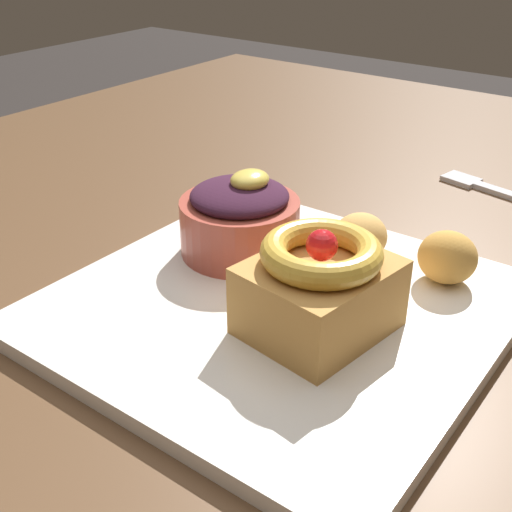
# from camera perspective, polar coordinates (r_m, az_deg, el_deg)

# --- Properties ---
(dining_table) EXTENTS (1.43, 0.91, 0.73)m
(dining_table) POSITION_cam_1_polar(r_m,az_deg,el_deg) (0.56, -10.11, -10.60)
(dining_table) COLOR brown
(dining_table) RESTS_ON ground_plane
(front_plate) EXTENTS (0.29, 0.29, 0.01)m
(front_plate) POSITION_cam_1_polar(r_m,az_deg,el_deg) (0.46, 1.99, -4.41)
(front_plate) COLOR white
(front_plate) RESTS_ON dining_table
(cake_slice) EXTENTS (0.10, 0.09, 0.07)m
(cake_slice) POSITION_cam_1_polar(r_m,az_deg,el_deg) (0.42, 5.51, -2.62)
(cake_slice) COLOR #C68E47
(cake_slice) RESTS_ON front_plate
(berry_ramekin) EXTENTS (0.09, 0.09, 0.07)m
(berry_ramekin) POSITION_cam_1_polar(r_m,az_deg,el_deg) (0.51, -1.39, 3.26)
(berry_ramekin) COLOR #B24C3D
(berry_ramekin) RESTS_ON front_plate
(fritter_front) EXTENTS (0.04, 0.04, 0.04)m
(fritter_front) POSITION_cam_1_polar(r_m,az_deg,el_deg) (0.49, 16.18, -0.10)
(fritter_front) COLOR gold
(fritter_front) RESTS_ON front_plate
(fritter_middle) EXTENTS (0.04, 0.04, 0.04)m
(fritter_middle) POSITION_cam_1_polar(r_m,az_deg,el_deg) (0.51, 8.93, 1.62)
(fritter_middle) COLOR tan
(fritter_middle) RESTS_ON front_plate
(fork) EXTENTS (0.04, 0.13, 0.00)m
(fork) POSITION_cam_1_polar(r_m,az_deg,el_deg) (0.70, 19.62, 5.44)
(fork) COLOR silver
(fork) RESTS_ON dining_table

